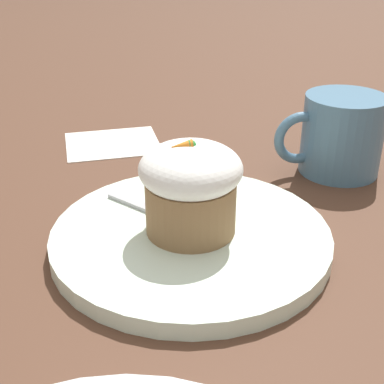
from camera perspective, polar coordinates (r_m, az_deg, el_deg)
ground_plane at (r=0.49m, az=-0.13°, el=-5.65°), size 4.00×4.00×0.00m
dessert_plate at (r=0.48m, az=-0.14°, el=-4.85°), size 0.25×0.25×0.02m
carrot_cake at (r=0.46m, az=-0.00°, el=0.56°), size 0.09×0.09×0.09m
spoon at (r=0.49m, az=-0.98°, el=-3.17°), size 0.10×0.11×0.01m
coffee_cup at (r=0.63m, az=15.51°, el=5.90°), size 0.13×0.09×0.09m
paper_napkin at (r=0.71m, az=-8.47°, el=5.20°), size 0.12×0.10×0.00m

